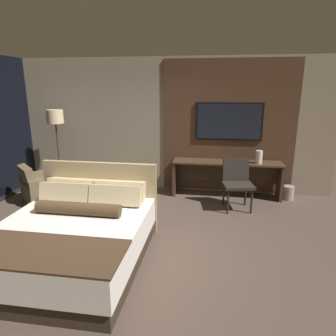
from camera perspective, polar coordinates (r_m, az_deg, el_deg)
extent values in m
plane|color=#4C3D33|center=(4.47, -7.78, -14.50)|extent=(16.00, 16.00, 0.00)
cube|color=gray|center=(6.47, -1.70, 8.07)|extent=(7.20, 0.06, 2.80)
cube|color=#4C3323|center=(6.32, 11.42, 7.61)|extent=(2.69, 0.03, 2.70)
cube|color=#33281E|center=(4.14, -17.82, -16.04)|extent=(1.70, 1.95, 0.22)
cube|color=silver|center=(4.00, -18.17, -12.44)|extent=(1.75, 2.01, 0.36)
cube|color=#422D1E|center=(3.42, -23.45, -14.31)|extent=(1.77, 0.70, 0.02)
cube|color=#998460|center=(4.81, -12.78, -5.32)|extent=(1.79, 0.08, 1.10)
cube|color=#C6B284|center=(4.78, -17.71, -3.60)|extent=(0.74, 0.23, 0.31)
cube|color=#C6B284|center=(4.50, -9.09, -4.20)|extent=(0.74, 0.23, 0.31)
cube|color=#C6B284|center=(4.60, -18.85, -4.42)|extent=(0.74, 0.25, 0.32)
cube|color=#C6B284|center=(4.31, -9.93, -5.12)|extent=(0.74, 0.25, 0.32)
cylinder|color=#4C3823|center=(4.11, -16.74, -7.41)|extent=(1.14, 0.17, 0.17)
cube|color=#422D1E|center=(6.19, 11.19, 1.06)|extent=(2.19, 0.48, 0.03)
cube|color=#422D1E|center=(6.33, 1.33, -1.81)|extent=(0.06, 0.43, 0.70)
cube|color=#422D1E|center=(6.42, 20.56, -2.54)|extent=(0.06, 0.43, 0.70)
cube|color=#422D1E|center=(6.48, 10.99, -1.04)|extent=(2.07, 0.02, 0.35)
cube|color=black|center=(6.28, 11.50, 8.68)|extent=(1.35, 0.04, 0.76)
cube|color=black|center=(6.26, 11.50, 8.66)|extent=(1.27, 0.01, 0.70)
cube|color=#28231E|center=(5.62, 13.16, -3.16)|extent=(0.60, 0.58, 0.05)
cube|color=#28231E|center=(5.75, 12.79, -0.25)|extent=(0.50, 0.18, 0.42)
cylinder|color=black|center=(5.47, 11.34, -6.34)|extent=(0.04, 0.04, 0.45)
cylinder|color=black|center=(5.57, 15.61, -6.20)|extent=(0.04, 0.04, 0.45)
cylinder|color=black|center=(5.83, 10.53, -4.90)|extent=(0.04, 0.04, 0.45)
cylinder|color=black|center=(5.93, 14.54, -4.80)|extent=(0.04, 0.04, 0.45)
cube|color=brown|center=(6.48, -22.47, -4.06)|extent=(0.88, 0.90, 0.39)
cube|color=brown|center=(6.30, -25.28, -1.31)|extent=(0.54, 0.52, 0.38)
cube|color=brown|center=(6.16, -21.64, -4.26)|extent=(0.55, 0.59, 0.53)
cube|color=brown|center=(6.76, -23.35, -2.76)|extent=(0.55, 0.59, 0.53)
cylinder|color=#282623|center=(7.08, -19.52, -3.71)|extent=(0.28, 0.28, 0.03)
cylinder|color=#332D28|center=(6.89, -20.06, 2.11)|extent=(0.03, 0.03, 1.50)
cylinder|color=beige|center=(6.76, -20.73, 9.15)|extent=(0.34, 0.34, 0.28)
cylinder|color=silver|center=(6.16, 16.93, 2.01)|extent=(0.13, 0.13, 0.26)
cylinder|color=gray|center=(6.52, 21.92, -4.40)|extent=(0.22, 0.22, 0.28)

